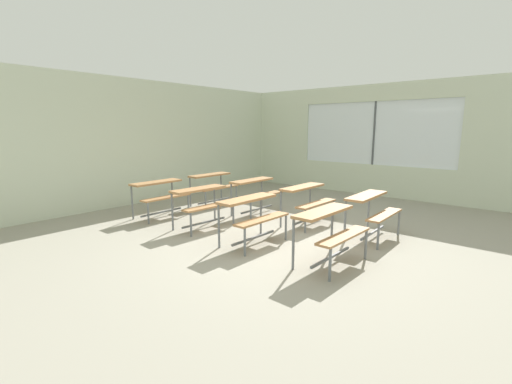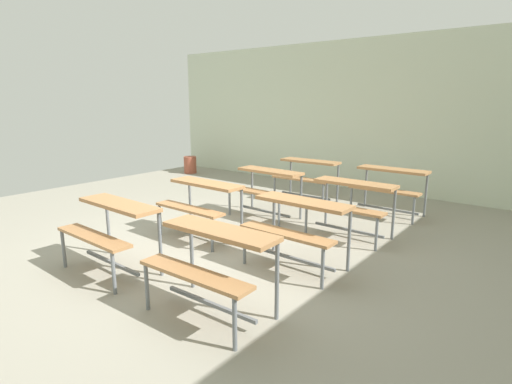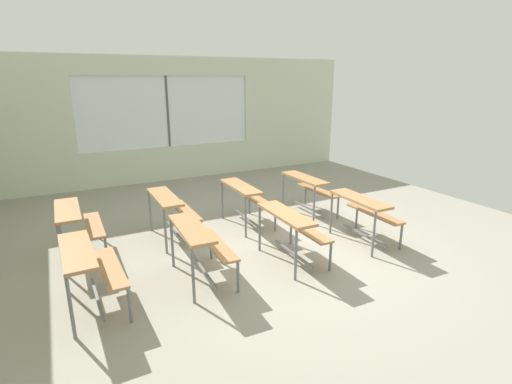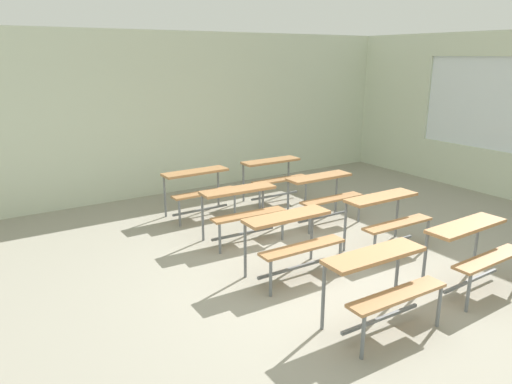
% 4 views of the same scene
% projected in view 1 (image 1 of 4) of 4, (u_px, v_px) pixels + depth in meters
% --- Properties ---
extents(ground, '(10.00, 9.00, 0.05)m').
position_uv_depth(ground, '(278.00, 243.00, 5.72)').
color(ground, gray).
extents(wall_back, '(10.00, 0.12, 3.00)m').
position_uv_depth(wall_back, '(128.00, 143.00, 8.31)').
color(wall_back, beige).
rests_on(wall_back, ground).
extents(wall_right, '(0.12, 9.00, 3.00)m').
position_uv_depth(wall_right, '(397.00, 143.00, 9.11)').
color(wall_right, beige).
rests_on(wall_right, ground).
extents(desk_bench_r0c0, '(1.11, 0.62, 0.74)m').
position_uv_depth(desk_bench_r0c0, '(330.00, 224.00, 4.72)').
color(desk_bench_r0c0, '#A87547').
rests_on(desk_bench_r0c0, ground).
extents(desk_bench_r0c1, '(1.11, 0.62, 0.74)m').
position_uv_depth(desk_bench_r0c1, '(372.00, 206.00, 5.83)').
color(desk_bench_r0c1, '#A87547').
rests_on(desk_bench_r0c1, ground).
extents(desk_bench_r1c0, '(1.11, 0.61, 0.74)m').
position_uv_depth(desk_bench_r1c0, '(252.00, 210.00, 5.56)').
color(desk_bench_r1c0, '#A87547').
rests_on(desk_bench_r1c0, ground).
extents(desk_bench_r1c1, '(1.11, 0.61, 0.74)m').
position_uv_depth(desk_bench_r1c1, '(307.00, 196.00, 6.68)').
color(desk_bench_r1c1, '#A87547').
rests_on(desk_bench_r1c1, ground).
extents(desk_bench_r2c0, '(1.12, 0.64, 0.74)m').
position_uv_depth(desk_bench_r2c0, '(202.00, 198.00, 6.46)').
color(desk_bench_r2c0, '#A87547').
rests_on(desk_bench_r2c0, ground).
extents(desk_bench_r2c1, '(1.10, 0.60, 0.74)m').
position_uv_depth(desk_bench_r2c1, '(256.00, 188.00, 7.52)').
color(desk_bench_r2c1, '#A87547').
rests_on(desk_bench_r2c1, ground).
extents(desk_bench_r3c0, '(1.11, 0.61, 0.74)m').
position_uv_depth(desk_bench_r3c0, '(160.00, 190.00, 7.26)').
color(desk_bench_r3c0, '#A87547').
rests_on(desk_bench_r3c0, ground).
extents(desk_bench_r3c1, '(1.11, 0.60, 0.74)m').
position_uv_depth(desk_bench_r3c1, '(213.00, 182.00, 8.41)').
color(desk_bench_r3c1, '#A87547').
rests_on(desk_bench_r3c1, ground).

